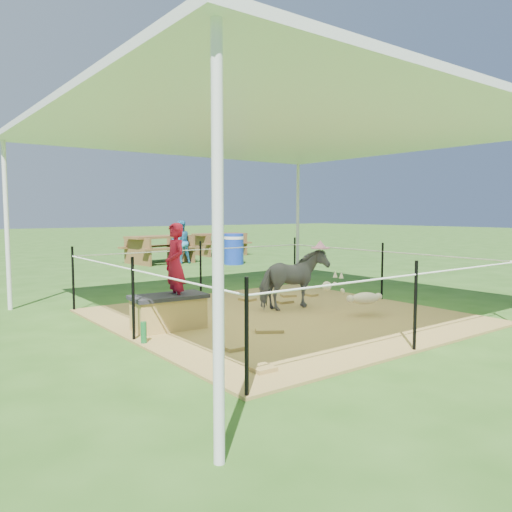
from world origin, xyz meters
TOP-DOWN VIEW (x-y plane):
  - ground at (0.00, 0.00)m, footprint 90.00×90.00m
  - hay_patch at (0.00, 0.00)m, footprint 4.60×4.60m
  - canopy_tent at (0.00, 0.00)m, footprint 6.30×6.30m
  - rope_fence at (0.00, -0.00)m, footprint 4.54×4.54m
  - straw_bale at (-1.68, 0.23)m, footprint 0.91×0.51m
  - dark_cloth at (-1.68, 0.23)m, footprint 0.98×0.56m
  - woman at (-1.58, 0.23)m, footprint 0.28×0.41m
  - green_bottle at (-2.23, -0.22)m, footprint 0.07×0.07m
  - pony at (0.46, 0.25)m, footprint 1.12×0.57m
  - pink_hat at (0.46, 0.25)m, footprint 0.29×0.29m
  - foal at (0.97, -0.73)m, footprint 1.16×0.89m
  - trash_barrel at (3.66, 6.53)m, footprint 0.65×0.65m
  - picnic_table_near at (2.10, 8.16)m, footprint 2.14×1.68m
  - picnic_table_far at (5.09, 9.48)m, footprint 1.95×1.47m
  - distant_person at (2.53, 7.65)m, footprint 0.65×0.52m

SIDE VIEW (x-z plane):
  - ground at x=0.00m, z-range 0.00..0.00m
  - hay_patch at x=0.00m, z-range 0.00..0.03m
  - green_bottle at x=-2.23m, z-range 0.03..0.28m
  - straw_bale at x=-1.68m, z-range 0.03..0.42m
  - foal at x=0.97m, z-range 0.03..0.60m
  - picnic_table_far at x=5.09m, z-range 0.00..0.77m
  - picnic_table_near at x=2.10m, z-range 0.00..0.82m
  - dark_cloth at x=-1.68m, z-range 0.42..0.47m
  - trash_barrel at x=3.66m, z-range 0.00..0.90m
  - pony at x=0.46m, z-range 0.03..0.95m
  - distant_person at x=2.53m, z-range 0.00..1.28m
  - rope_fence at x=0.00m, z-range 0.14..1.14m
  - woman at x=-1.58m, z-range 0.42..1.48m
  - pink_hat at x=0.46m, z-range 0.95..1.08m
  - canopy_tent at x=0.00m, z-range 1.24..4.14m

